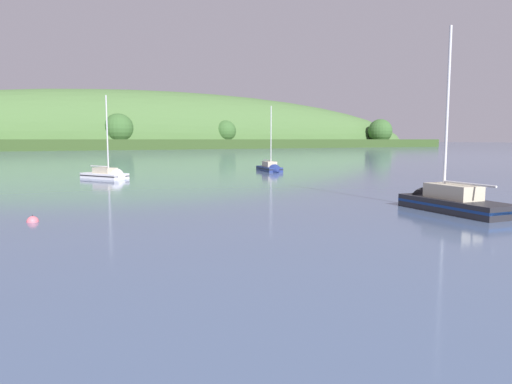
{
  "coord_description": "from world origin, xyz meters",
  "views": [
    {
      "loc": [
        -19.2,
        2.83,
        5.01
      ],
      "look_at": [
        -1.12,
        35.79,
        0.85
      ],
      "focal_mm": 33.5,
      "sensor_mm": 36.0,
      "label": 1
    }
  ],
  "objects_px": {
    "sailboat_outer_reach": "(271,169)",
    "mooring_buoy_midchannel": "(33,222)",
    "sailboat_near_mooring": "(444,206)",
    "sailboat_midwater_white": "(109,177)"
  },
  "relations": [
    {
      "from": "sailboat_outer_reach",
      "to": "mooring_buoy_midchannel",
      "type": "relative_size",
      "value": 13.82
    },
    {
      "from": "sailboat_near_mooring",
      "to": "sailboat_outer_reach",
      "type": "distance_m",
      "value": 42.6
    },
    {
      "from": "mooring_buoy_midchannel",
      "to": "sailboat_outer_reach",
      "type": "bearing_deg",
      "value": 42.14
    },
    {
      "from": "sailboat_outer_reach",
      "to": "mooring_buoy_midchannel",
      "type": "distance_m",
      "value": 48.69
    },
    {
      "from": "sailboat_midwater_white",
      "to": "sailboat_outer_reach",
      "type": "bearing_deg",
      "value": 66.31
    },
    {
      "from": "mooring_buoy_midchannel",
      "to": "sailboat_midwater_white",
      "type": "bearing_deg",
      "value": 70.3
    },
    {
      "from": "sailboat_midwater_white",
      "to": "sailboat_outer_reach",
      "type": "xyz_separation_m",
      "value": [
        25.25,
        2.36,
        0.01
      ]
    },
    {
      "from": "sailboat_near_mooring",
      "to": "sailboat_midwater_white",
      "type": "distance_m",
      "value": 41.82
    },
    {
      "from": "sailboat_near_mooring",
      "to": "sailboat_outer_reach",
      "type": "bearing_deg",
      "value": -8.09
    },
    {
      "from": "sailboat_midwater_white",
      "to": "mooring_buoy_midchannel",
      "type": "height_order",
      "value": "sailboat_midwater_white"
    }
  ]
}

